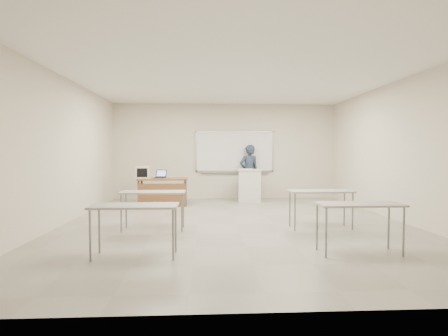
{
  "coord_description": "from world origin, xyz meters",
  "views": [
    {
      "loc": [
        -0.6,
        -7.09,
        1.46
      ],
      "look_at": [
        -0.13,
        2.2,
        1.05
      ],
      "focal_mm": 28.0,
      "sensor_mm": 36.0,
      "label": 1
    }
  ],
  "objects": [
    {
      "name": "podium",
      "position": [
        0.69,
        3.2,
        0.48
      ],
      "size": [
        0.69,
        0.5,
        0.96
      ],
      "rotation": [
        0.0,
        0.0,
        -0.13
      ],
      "color": "silver",
      "rests_on": "floor"
    },
    {
      "name": "instructor_desk",
      "position": [
        -1.8,
        2.49,
        0.53
      ],
      "size": [
        1.36,
        0.68,
        0.75
      ],
      "rotation": [
        0.0,
        0.0,
        0.04
      ],
      "color": "brown",
      "rests_on": "floor"
    },
    {
      "name": "student_desks",
      "position": [
        -0.0,
        -1.35,
        0.67
      ],
      "size": [
        4.4,
        2.2,
        0.73
      ],
      "color": "#9F9E9A",
      "rests_on": "floor"
    },
    {
      "name": "floor",
      "position": [
        0.0,
        0.0,
        -0.01
      ],
      "size": [
        7.0,
        8.0,
        0.01
      ],
      "primitive_type": "cube",
      "color": "gray",
      "rests_on": "ground"
    },
    {
      "name": "keyboard",
      "position": [
        0.54,
        3.08,
        0.98
      ],
      "size": [
        0.43,
        0.16,
        0.02
      ],
      "primitive_type": "cube",
      "rotation": [
        0.0,
        0.0,
        0.03
      ],
      "color": "beige",
      "rests_on": "podium"
    },
    {
      "name": "laptop",
      "position": [
        -1.9,
        2.75,
        0.8
      ],
      "size": [
        0.3,
        0.28,
        0.22
      ],
      "rotation": [
        0.0,
        0.0,
        -0.23
      ],
      "color": "black",
      "rests_on": "instructor_desk"
    },
    {
      "name": "crt_monitor",
      "position": [
        -2.35,
        2.63,
        0.92
      ],
      "size": [
        0.37,
        0.42,
        0.35
      ],
      "rotation": [
        0.0,
        0.0,
        0.08
      ],
      "color": "beige",
      "rests_on": "instructor_desk"
    },
    {
      "name": "mouse",
      "position": [
        -1.6,
        2.65,
        0.77
      ],
      "size": [
        0.11,
        0.09,
        0.04
      ],
      "primitive_type": "ellipsoid",
      "rotation": [
        0.0,
        0.0,
        0.32
      ],
      "color": "#AAABB0",
      "rests_on": "instructor_desk"
    },
    {
      "name": "presenter",
      "position": [
        0.74,
        3.81,
        0.85
      ],
      "size": [
        0.71,
        0.57,
        1.7
      ],
      "primitive_type": "imported",
      "rotation": [
        0.0,
        0.0,
        3.43
      ],
      "color": "black",
      "rests_on": "floor"
    },
    {
      "name": "whiteboard",
      "position": [
        0.3,
        3.97,
        1.48
      ],
      "size": [
        2.48,
        0.1,
        1.31
      ],
      "color": "white",
      "rests_on": "floor"
    }
  ]
}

